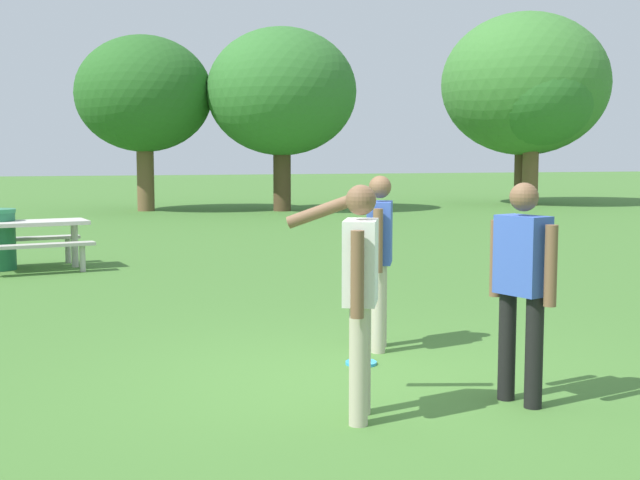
# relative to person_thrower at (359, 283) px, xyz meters

# --- Properties ---
(ground_plane) EXTENTS (120.00, 120.00, 0.00)m
(ground_plane) POSITION_rel_person_thrower_xyz_m (0.37, 1.00, -0.96)
(ground_plane) COLOR #447530
(person_thrower) EXTENTS (0.60, 0.79, 1.64)m
(person_thrower) POSITION_rel_person_thrower_xyz_m (0.00, 0.00, 0.00)
(person_thrower) COLOR #B7AD93
(person_thrower) RESTS_ON ground
(person_catcher) EXTENTS (0.35, 0.57, 1.64)m
(person_catcher) POSITION_rel_person_thrower_xyz_m (0.87, 1.95, -0.02)
(person_catcher) COLOR #B7AD93
(person_catcher) RESTS_ON ground
(person_bystander) EXTENTS (0.33, 0.58, 1.64)m
(person_bystander) POSITION_rel_person_thrower_xyz_m (1.27, 0.02, -0.02)
(person_bystander) COLOR black
(person_bystander) RESTS_ON ground
(frisbee) EXTENTS (0.27, 0.27, 0.03)m
(frisbee) POSITION_rel_person_thrower_xyz_m (0.52, 1.46, -0.95)
(frisbee) COLOR #2D9EDB
(frisbee) RESTS_ON ground
(picnic_table_near) EXTENTS (1.94, 1.72, 0.77)m
(picnic_table_near) POSITION_rel_person_thrower_xyz_m (-2.51, 8.60, -0.40)
(picnic_table_near) COLOR beige
(picnic_table_near) RESTS_ON ground
(tree_far_right) EXTENTS (4.19, 4.19, 5.39)m
(tree_far_right) POSITION_rel_person_thrower_xyz_m (0.34, 21.60, 2.62)
(tree_far_right) COLOR brown
(tree_far_right) RESTS_ON ground
(tree_slender_mid) EXTENTS (4.60, 4.60, 5.63)m
(tree_slender_mid) POSITION_rel_person_thrower_xyz_m (4.41, 20.40, 2.69)
(tree_slender_mid) COLOR #4C3823
(tree_slender_mid) RESTS_ON ground
(tree_back_left) EXTENTS (4.56, 4.56, 5.79)m
(tree_back_left) POSITION_rel_person_thrower_xyz_m (13.25, 20.75, 2.86)
(tree_back_left) COLOR brown
(tree_back_left) RESTS_ON ground
(tree_back_right) EXTENTS (5.76, 5.76, 6.61)m
(tree_back_right) POSITION_rel_person_thrower_xyz_m (13.31, 21.37, 3.19)
(tree_back_right) COLOR #4C3823
(tree_back_right) RESTS_ON ground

